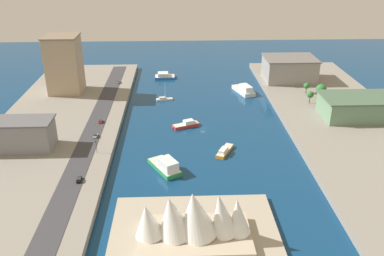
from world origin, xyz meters
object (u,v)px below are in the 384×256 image
object	(u,v)px
catamaran_blue	(164,76)
pickup_red	(101,121)
sailboat_small_white	(164,99)
van_white	(95,136)
sedan_silver	(118,82)
suv_black	(79,179)
carpark_squat_concrete	(289,69)
opera_landmark	(192,220)
terminal_long_green	(358,107)
ferry_white_commuter	(244,90)
warehouse_low_gray	(6,134)
tugboat_red	(186,124)
apartment_midrise_tan	(64,64)
ferry_green_doubledeck	(166,166)
traffic_light_waterfront	(96,145)
water_taxi_orange	(225,151)

from	to	relation	value
catamaran_blue	pickup_red	world-z (taller)	pickup_red
sailboat_small_white	van_white	xyz separation A→B (m)	(34.25, 61.69, 3.31)
sailboat_small_white	sedan_silver	bearing A→B (deg)	-39.11
suv_black	carpark_squat_concrete	bearing A→B (deg)	-132.71
van_white	opera_landmark	distance (m)	94.02
terminal_long_green	opera_landmark	xyz separation A→B (m)	(99.90, 102.47, 0.91)
sailboat_small_white	van_white	bearing A→B (deg)	60.96
ferry_white_commuter	sailboat_small_white	bearing A→B (deg)	12.20
sedan_silver	opera_landmark	bearing A→B (deg)	105.22
carpark_squat_concrete	warehouse_low_gray	bearing A→B (deg)	31.73
catamaran_blue	carpark_squat_concrete	bearing A→B (deg)	169.27
tugboat_red	apartment_midrise_tan	distance (m)	97.89
carpark_squat_concrete	tugboat_red	bearing A→B (deg)	43.56
ferry_green_doubledeck	terminal_long_green	distance (m)	121.53
sailboat_small_white	traffic_light_waterfront	bearing A→B (deg)	68.85
ferry_green_doubledeck	carpark_squat_concrete	xyz separation A→B (m)	(-87.58, -121.62, 9.14)
catamaran_blue	tugboat_red	xyz separation A→B (m)	(-14.45, 90.40, -0.39)
sedan_silver	opera_landmark	size ratio (longest dim) A/B	0.13
sailboat_small_white	apartment_midrise_tan	distance (m)	69.66
water_taxi_orange	pickup_red	xyz separation A→B (m)	(66.54, -32.44, 3.00)
ferry_white_commuter	apartment_midrise_tan	distance (m)	122.16
ferry_white_commuter	tugboat_red	size ratio (longest dim) A/B	1.45
tugboat_red	ferry_white_commuter	bearing A→B (deg)	-127.01
warehouse_low_gray	sedan_silver	size ratio (longest dim) A/B	8.90
sedan_silver	pickup_red	distance (m)	69.94
pickup_red	opera_landmark	xyz separation A→B (m)	(-47.60, 99.85, 6.24)
apartment_midrise_tan	pickup_red	bearing A→B (deg)	119.87
terminal_long_green	sedan_silver	xyz separation A→B (m)	(146.08, -67.30, -5.37)
van_white	traffic_light_waterfront	xyz separation A→B (m)	(-3.69, 17.32, 3.43)
opera_landmark	van_white	bearing A→B (deg)	-59.79
ferry_green_doubledeck	suv_black	distance (m)	38.92
apartment_midrise_tan	opera_landmark	distance (m)	172.74
apartment_midrise_tan	warehouse_low_gray	size ratio (longest dim) A/B	0.82
pickup_red	opera_landmark	world-z (taller)	opera_landmark
sailboat_small_white	water_taxi_orange	bearing A→B (deg)	112.94
water_taxi_orange	van_white	world-z (taller)	van_white
ferry_green_doubledeck	terminal_long_green	bearing A→B (deg)	-154.97
tugboat_red	carpark_squat_concrete	bearing A→B (deg)	-136.44
warehouse_low_gray	suv_black	world-z (taller)	warehouse_low_gray
ferry_green_doubledeck	apartment_midrise_tan	size ratio (longest dim) A/B	0.56
sailboat_small_white	tugboat_red	size ratio (longest dim) A/B	0.75
apartment_midrise_tan	warehouse_low_gray	world-z (taller)	apartment_midrise_tan
sedan_silver	van_white	distance (m)	88.71
tugboat_red	traffic_light_waterfront	bearing A→B (deg)	39.09
apartment_midrise_tan	terminal_long_green	size ratio (longest dim) A/B	0.89
water_taxi_orange	opera_landmark	xyz separation A→B (m)	(18.94, 67.41, 9.25)
carpark_squat_concrete	van_white	xyz separation A→B (m)	(124.75, 91.67, -7.47)
tugboat_red	pickup_red	bearing A→B (deg)	-0.23
sailboat_small_white	sedan_silver	xyz separation A→B (m)	(33.23, -27.02, 3.27)
van_white	opera_landmark	world-z (taller)	opera_landmark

